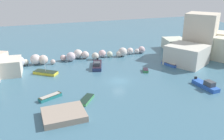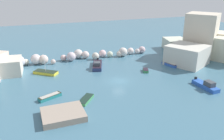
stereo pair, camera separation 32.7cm
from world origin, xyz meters
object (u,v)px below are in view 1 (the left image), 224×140
at_px(moored_boat_0, 46,73).
at_px(moored_boat_3, 97,65).
at_px(moored_boat_2, 206,85).
at_px(moored_boat_5, 50,97).
at_px(moored_boat_1, 170,64).
at_px(moored_boat_6, 146,70).
at_px(moored_boat_4, 86,100).
at_px(stone_dock, 64,115).

height_order(moored_boat_0, moored_boat_3, moored_boat_0).
bearing_deg(moored_boat_2, moored_boat_5, -105.24).
xyz_separation_m(moored_boat_2, moored_boat_3, (-16.78, 19.01, -0.04)).
xyz_separation_m(moored_boat_1, moored_boat_5, (-30.22, -8.17, -0.03)).
distance_m(moored_boat_1, moored_boat_6, 7.86).
distance_m(moored_boat_3, moored_boat_6, 11.89).
xyz_separation_m(moored_boat_4, moored_boat_6, (16.68, 9.53, 0.03)).
bearing_deg(moored_boat_4, moored_boat_0, -123.71).
bearing_deg(moored_boat_3, moored_boat_2, 59.54).
xyz_separation_m(stone_dock, moored_boat_4, (4.59, 4.05, -0.23)).
height_order(moored_boat_2, moored_boat_6, moored_boat_2).
bearing_deg(moored_boat_5, moored_boat_3, -159.28).
distance_m(moored_boat_0, moored_boat_5, 12.78).
relative_size(stone_dock, moored_boat_5, 1.48).
bearing_deg(moored_boat_4, moored_boat_3, -165.81).
relative_size(stone_dock, moored_boat_6, 2.51).
xyz_separation_m(moored_boat_0, moored_boat_5, (-0.34, -12.78, -0.01)).
height_order(moored_boat_4, moored_boat_5, moored_boat_5).
bearing_deg(moored_boat_5, moored_boat_4, 127.00).
relative_size(moored_boat_4, moored_boat_5, 0.94).
xyz_separation_m(moored_boat_2, moored_boat_4, (-23.63, 2.79, -0.33)).
distance_m(moored_boat_2, moored_boat_6, 14.15).
height_order(moored_boat_2, moored_boat_3, moored_boat_2).
height_order(moored_boat_0, moored_boat_2, moored_boat_0).
distance_m(moored_boat_0, moored_boat_6, 23.11).
bearing_deg(moored_boat_3, stone_dock, -11.32).
bearing_deg(moored_boat_6, moored_boat_2, 50.66).
distance_m(stone_dock, moored_boat_1, 32.74).
height_order(moored_boat_0, moored_boat_1, moored_boat_0).
bearing_deg(moored_boat_6, moored_boat_3, -103.00).
bearing_deg(moored_boat_1, stone_dock, 101.36).
relative_size(moored_boat_2, moored_boat_5, 1.37).
height_order(moored_boat_1, moored_boat_6, moored_boat_1).
xyz_separation_m(moored_boat_0, moored_boat_6, (22.22, -6.35, -0.05)).
distance_m(stone_dock, moored_boat_0, 19.96).
bearing_deg(moored_boat_0, moored_boat_5, -53.99).
xyz_separation_m(stone_dock, moored_boat_6, (21.26, 13.59, -0.20)).
bearing_deg(stone_dock, moored_boat_5, 100.21).
xyz_separation_m(stone_dock, moored_boat_3, (11.43, 20.28, 0.06)).
bearing_deg(moored_boat_4, moored_boat_2, 120.33).
height_order(moored_boat_1, moored_boat_2, moored_boat_2).
bearing_deg(moored_boat_2, stone_dock, -91.38).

